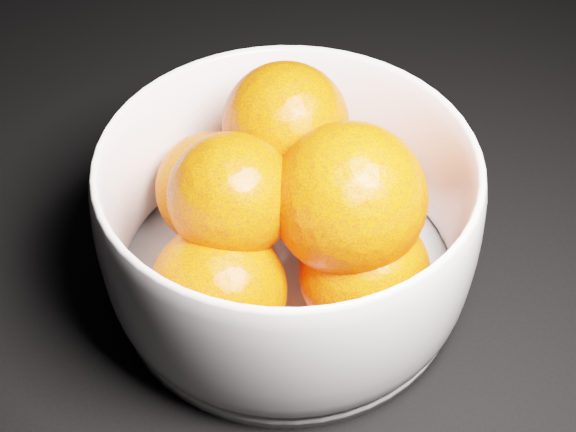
{
  "coord_description": "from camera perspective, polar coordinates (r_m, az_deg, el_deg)",
  "views": [
    {
      "loc": [
        -0.16,
        -0.59,
        0.41
      ],
      "look_at": [
        -0.14,
        -0.25,
        0.06
      ],
      "focal_mm": 50.0,
      "sensor_mm": 36.0,
      "label": 1
    }
  ],
  "objects": [
    {
      "name": "ground",
      "position": [
        0.74,
        10.29,
        10.84
      ],
      "size": [
        3.0,
        3.0,
        0.0
      ],
      "primitive_type": "cube",
      "color": "black",
      "rests_on": "ground"
    },
    {
      "name": "bowl",
      "position": [
        0.49,
        0.0,
        -0.46
      ],
      "size": [
        0.23,
        0.23,
        0.11
      ],
      "rotation": [
        0.0,
        0.0,
        -0.28
      ],
      "color": "white",
      "rests_on": "ground"
    },
    {
      "name": "orange_pile",
      "position": [
        0.48,
        0.3,
        0.71
      ],
      "size": [
        0.17,
        0.17,
        0.13
      ],
      "color": "#FF4604",
      "rests_on": "bowl"
    }
  ]
}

